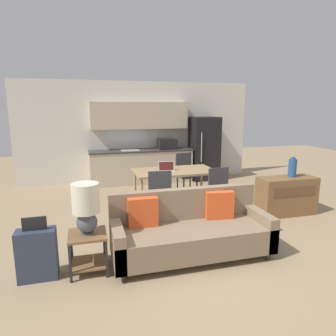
# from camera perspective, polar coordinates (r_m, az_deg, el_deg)

# --- Properties ---
(ground_plane) EXTENTS (20.00, 20.00, 0.00)m
(ground_plane) POSITION_cam_1_polar(r_m,az_deg,el_deg) (4.32, 6.05, -16.36)
(ground_plane) COLOR #9E8460
(wall_back) EXTENTS (6.40, 0.07, 2.70)m
(wall_back) POSITION_cam_1_polar(r_m,az_deg,el_deg) (8.32, -5.63, 6.89)
(wall_back) COLOR silver
(wall_back) RESTS_ON ground_plane
(kitchen_counter) EXTENTS (2.74, 0.65, 2.15)m
(kitchen_counter) POSITION_cam_1_polar(r_m,az_deg,el_deg) (8.09, -5.05, 3.13)
(kitchen_counter) COLOR beige
(kitchen_counter) RESTS_ON ground_plane
(refrigerator) EXTENTS (0.74, 0.71, 1.75)m
(refrigerator) POSITION_cam_1_polar(r_m,az_deg,el_deg) (8.50, 6.88, 3.73)
(refrigerator) COLOR black
(refrigerator) RESTS_ON ground_plane
(dining_table) EXTENTS (1.64, 0.91, 0.75)m
(dining_table) POSITION_cam_1_polar(r_m,az_deg,el_deg) (6.13, 1.25, -0.97)
(dining_table) COLOR tan
(dining_table) RESTS_ON ground_plane
(couch) EXTENTS (2.14, 0.80, 0.89)m
(couch) POSITION_cam_1_polar(r_m,az_deg,el_deg) (4.21, 4.15, -11.89)
(couch) COLOR #3D2D1E
(couch) RESTS_ON ground_plane
(side_table) EXTENTS (0.45, 0.45, 0.50)m
(side_table) POSITION_cam_1_polar(r_m,az_deg,el_deg) (3.94, -15.00, -14.15)
(side_table) COLOR brown
(side_table) RESTS_ON ground_plane
(table_lamp) EXTENTS (0.33, 0.33, 0.63)m
(table_lamp) POSITION_cam_1_polar(r_m,az_deg,el_deg) (3.74, -15.35, -6.92)
(table_lamp) COLOR #4C515B
(table_lamp) RESTS_ON side_table
(credenza) EXTENTS (1.11, 0.45, 0.72)m
(credenza) POSITION_cam_1_polar(r_m,az_deg,el_deg) (6.16, 21.62, -4.92)
(credenza) COLOR brown
(credenza) RESTS_ON ground_plane
(vase) EXTENTS (0.15, 0.15, 0.37)m
(vase) POSITION_cam_1_polar(r_m,az_deg,el_deg) (6.12, 22.62, 0.05)
(vase) COLOR #234C84
(vase) RESTS_ON credenza
(dining_chair_near_left) EXTENTS (0.46, 0.46, 0.96)m
(dining_chair_near_left) POSITION_cam_1_polar(r_m,az_deg,el_deg) (5.27, -1.74, -4.94)
(dining_chair_near_left) COLOR #38383D
(dining_chair_near_left) RESTS_ON ground_plane
(dining_chair_far_right) EXTENTS (0.48, 0.48, 0.96)m
(dining_chair_far_right) POSITION_cam_1_polar(r_m,az_deg,el_deg) (7.05, 3.38, -0.73)
(dining_chair_far_right) COLOR #38383D
(dining_chair_far_right) RESTS_ON ground_plane
(dining_chair_near_right) EXTENTS (0.46, 0.46, 0.96)m
(dining_chair_near_right) POSITION_cam_1_polar(r_m,az_deg,el_deg) (5.61, 8.89, -4.07)
(dining_chair_near_right) COLOR #38383D
(dining_chair_near_right) RESTS_ON ground_plane
(laptop) EXTENTS (0.35, 0.29, 0.20)m
(laptop) POSITION_cam_1_polar(r_m,az_deg,el_deg) (5.98, -0.24, -0.22)
(laptop) COLOR #B7BABC
(laptop) RESTS_ON dining_table
(suitcase) EXTENTS (0.45, 0.22, 0.78)m
(suitcase) POSITION_cam_1_polar(r_m,az_deg,el_deg) (3.98, -23.65, -14.80)
(suitcase) COLOR #2D384C
(suitcase) RESTS_ON ground_plane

